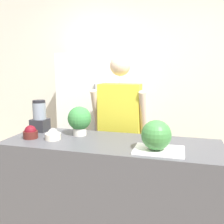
# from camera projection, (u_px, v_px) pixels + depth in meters

# --- Properties ---
(wall_back) EXTENTS (8.00, 0.06, 2.60)m
(wall_back) POSITION_uv_depth(u_px,v_px,m) (142.00, 83.00, 3.61)
(wall_back) COLOR silver
(wall_back) RESTS_ON ground_plane
(counter_island) EXTENTS (1.82, 0.64, 0.90)m
(counter_island) POSITION_uv_depth(u_px,v_px,m) (111.00, 191.00, 2.18)
(counter_island) COLOR #4C4C51
(counter_island) RESTS_ON ground_plane
(refrigerator) EXTENTS (0.69, 0.65, 1.70)m
(refrigerator) POSITION_uv_depth(u_px,v_px,m) (89.00, 116.00, 3.52)
(refrigerator) COLOR white
(refrigerator) RESTS_ON ground_plane
(person) EXTENTS (0.58, 0.26, 1.64)m
(person) POSITION_uv_depth(u_px,v_px,m) (120.00, 131.00, 2.69)
(person) COLOR #333338
(person) RESTS_ON ground_plane
(cutting_board) EXTENTS (0.37, 0.27, 0.01)m
(cutting_board) POSITION_uv_depth(u_px,v_px,m) (159.00, 150.00, 1.87)
(cutting_board) COLOR white
(cutting_board) RESTS_ON counter_island
(watermelon) EXTENTS (0.22, 0.22, 0.22)m
(watermelon) POSITION_uv_depth(u_px,v_px,m) (156.00, 135.00, 1.84)
(watermelon) COLOR #3D7F3D
(watermelon) RESTS_ON cutting_board
(bowl_cherries) EXTENTS (0.13, 0.13, 0.12)m
(bowl_cherries) POSITION_uv_depth(u_px,v_px,m) (31.00, 133.00, 2.21)
(bowl_cherries) COLOR #511E19
(bowl_cherries) RESTS_ON counter_island
(bowl_cream) EXTENTS (0.14, 0.14, 0.10)m
(bowl_cream) POSITION_uv_depth(u_px,v_px,m) (53.00, 135.00, 2.17)
(bowl_cream) COLOR beige
(bowl_cream) RESTS_ON counter_island
(blender) EXTENTS (0.15, 0.15, 0.31)m
(blender) POSITION_uv_depth(u_px,v_px,m) (40.00, 117.00, 2.45)
(blender) COLOR #28282D
(blender) RESTS_ON counter_island
(potted_plant) EXTENTS (0.22, 0.22, 0.27)m
(potted_plant) POSITION_uv_depth(u_px,v_px,m) (80.00, 120.00, 2.29)
(potted_plant) COLOR beige
(potted_plant) RESTS_ON counter_island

